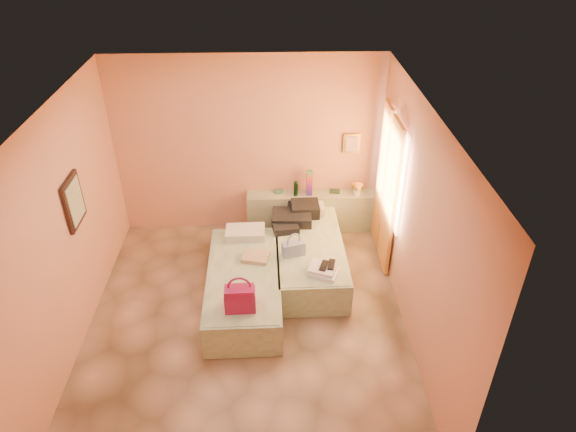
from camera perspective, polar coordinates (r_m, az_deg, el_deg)
name	(u,v)px	position (r m, az deg, el deg)	size (l,w,h in m)	color
ground	(247,322)	(6.72, -4.54, -11.64)	(4.50, 4.50, 0.00)	tan
room_walls	(260,178)	(6.10, -3.16, 4.29)	(4.02, 4.51, 2.81)	tan
headboard_ledge	(312,211)	(8.19, 2.67, 0.50)	(2.05, 0.30, 0.65)	#9EAB8C
bed_left	(244,286)	(6.85, -4.88, -7.80)	(0.90, 2.00, 0.50)	beige
bed_right	(309,255)	(7.36, 2.34, -4.38)	(0.90, 2.00, 0.50)	beige
water_bottle	(296,189)	(7.91, 0.87, 3.05)	(0.07, 0.07, 0.24)	#13351A
rainbow_box	(309,183)	(7.91, 2.37, 3.69)	(0.09, 0.09, 0.41)	#961248
small_dish	(279,191)	(8.05, -1.01, 2.74)	(0.13, 0.13, 0.03)	#498666
green_book	(335,191)	(8.09, 5.22, 2.76)	(0.16, 0.12, 0.03)	#223F2A
flower_vase	(357,187)	(7.99, 7.66, 3.17)	(0.20, 0.20, 0.27)	silver
magenta_handbag	(240,298)	(6.06, -5.36, -9.04)	(0.36, 0.20, 0.34)	#961248
khaki_garment	(256,257)	(6.88, -3.59, -4.55)	(0.34, 0.27, 0.06)	tan
clothes_pile	(296,216)	(7.57, 0.85, -0.05)	(0.62, 0.62, 0.19)	black
blue_handbag	(293,249)	(6.90, 0.62, -3.67)	(0.30, 0.13, 0.19)	#3A5C8C
towel_stack	(324,271)	(6.62, 4.04, -6.08)	(0.35, 0.30, 0.10)	silver
sandal_pair	(328,265)	(6.61, 4.43, -5.50)	(0.16, 0.21, 0.02)	black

